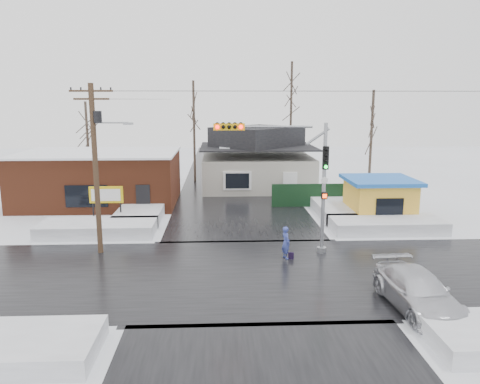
{
  "coord_description": "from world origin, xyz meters",
  "views": [
    {
      "loc": [
        -1.51,
        -21.08,
        8.18
      ],
      "look_at": [
        -0.35,
        4.99,
        3.0
      ],
      "focal_mm": 35.0,
      "sensor_mm": 36.0,
      "label": 1
    }
  ],
  "objects_px": {
    "utility_pole": "(96,159)",
    "kiosk": "(379,198)",
    "traffic_signal": "(295,170)",
    "marquee_sign": "(106,196)",
    "pedestrian": "(286,243)",
    "car": "(417,291)"
  },
  "relations": [
    {
      "from": "pedestrian",
      "to": "traffic_signal",
      "type": "bearing_deg",
      "value": -49.88
    },
    {
      "from": "marquee_sign",
      "to": "car",
      "type": "height_order",
      "value": "marquee_sign"
    },
    {
      "from": "pedestrian",
      "to": "utility_pole",
      "type": "bearing_deg",
      "value": 63.04
    },
    {
      "from": "traffic_signal",
      "to": "utility_pole",
      "type": "relative_size",
      "value": 0.78
    },
    {
      "from": "traffic_signal",
      "to": "kiosk",
      "type": "distance_m",
      "value": 10.43
    },
    {
      "from": "utility_pole",
      "to": "kiosk",
      "type": "xyz_separation_m",
      "value": [
        17.43,
        6.49,
        -3.65
      ]
    },
    {
      "from": "kiosk",
      "to": "traffic_signal",
      "type": "bearing_deg",
      "value": -135.16
    },
    {
      "from": "utility_pole",
      "to": "kiosk",
      "type": "height_order",
      "value": "utility_pole"
    },
    {
      "from": "pedestrian",
      "to": "kiosk",
      "type": "bearing_deg",
      "value": -62.68
    },
    {
      "from": "marquee_sign",
      "to": "car",
      "type": "distance_m",
      "value": 20.46
    },
    {
      "from": "utility_pole",
      "to": "marquee_sign",
      "type": "distance_m",
      "value": 6.87
    },
    {
      "from": "traffic_signal",
      "to": "pedestrian",
      "type": "distance_m",
      "value": 3.82
    },
    {
      "from": "kiosk",
      "to": "pedestrian",
      "type": "xyz_separation_m",
      "value": [
        -7.59,
        -7.9,
        -0.61
      ]
    },
    {
      "from": "kiosk",
      "to": "car",
      "type": "height_order",
      "value": "kiosk"
    },
    {
      "from": "kiosk",
      "to": "car",
      "type": "bearing_deg",
      "value": -102.99
    },
    {
      "from": "traffic_signal",
      "to": "kiosk",
      "type": "relative_size",
      "value": 1.52
    },
    {
      "from": "utility_pole",
      "to": "traffic_signal",
      "type": "bearing_deg",
      "value": -2.95
    },
    {
      "from": "utility_pole",
      "to": "pedestrian",
      "type": "distance_m",
      "value": 10.81
    },
    {
      "from": "utility_pole",
      "to": "marquee_sign",
      "type": "bearing_deg",
      "value": 100.13
    },
    {
      "from": "marquee_sign",
      "to": "pedestrian",
      "type": "distance_m",
      "value": 13.22
    },
    {
      "from": "marquee_sign",
      "to": "kiosk",
      "type": "relative_size",
      "value": 0.55
    },
    {
      "from": "traffic_signal",
      "to": "car",
      "type": "relative_size",
      "value": 1.37
    }
  ]
}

